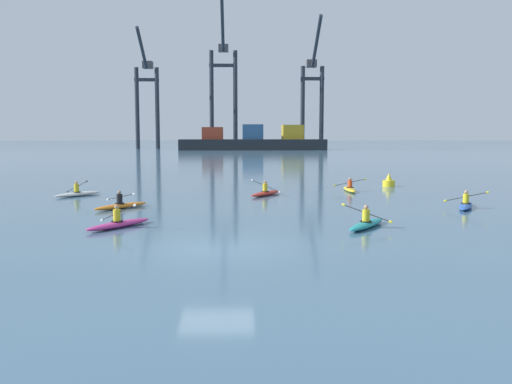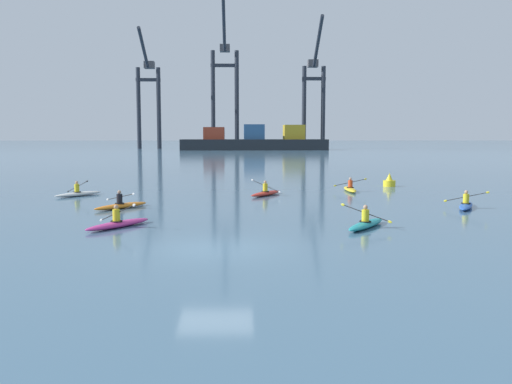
{
  "view_description": "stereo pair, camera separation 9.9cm",
  "coord_description": "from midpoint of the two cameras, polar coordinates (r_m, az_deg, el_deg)",
  "views": [
    {
      "loc": [
        0.69,
        -17.78,
        3.77
      ],
      "look_at": [
        1.75,
        12.56,
        0.6
      ],
      "focal_mm": 38.01,
      "sensor_mm": 36.0,
      "label": 1
    },
    {
      "loc": [
        0.79,
        -17.78,
        3.77
      ],
      "look_at": [
        1.75,
        12.56,
        0.6
      ],
      "focal_mm": 38.01,
      "sensor_mm": 36.0,
      "label": 2
    }
  ],
  "objects": [
    {
      "name": "ground_plane",
      "position": [
        18.19,
        -4.13,
        -6.02
      ],
      "size": [
        800.0,
        800.0,
        0.0
      ],
      "primitive_type": "plane",
      "color": "#476B84"
    },
    {
      "name": "container_barge",
      "position": [
        142.39,
        -0.12,
        5.36
      ],
      "size": [
        38.0,
        8.79,
        6.65
      ],
      "color": "#1E2328",
      "rests_on": "ground"
    },
    {
      "name": "gantry_crane_west",
      "position": [
        159.16,
        -11.27,
        10.23
      ],
      "size": [
        6.93,
        17.65,
        31.85
      ],
      "color": "#232833",
      "rests_on": "ground"
    },
    {
      "name": "gantry_crane_west_mid",
      "position": [
        155.21,
        -3.29,
        11.54
      ],
      "size": [
        7.92,
        17.85,
        40.55
      ],
      "color": "#232833",
      "rests_on": "ground"
    },
    {
      "name": "gantry_crane_east_mid",
      "position": [
        152.66,
        6.15,
        10.58
      ],
      "size": [
        6.53,
        18.55,
        33.73
      ],
      "color": "#232833",
      "rests_on": "ground"
    },
    {
      "name": "channel_buoy",
      "position": [
        41.47,
        13.92,
        1.07
      ],
      "size": [
        0.9,
        0.9,
        1.0
      ],
      "color": "yellow",
      "rests_on": "ground"
    },
    {
      "name": "kayak_teal",
      "position": [
        22.73,
        11.62,
        -3.27
      ],
      "size": [
        2.41,
        3.15,
        0.96
      ],
      "color": "teal",
      "rests_on": "ground"
    },
    {
      "name": "kayak_red",
      "position": [
        34.18,
        1.14,
        -0.08
      ],
      "size": [
        2.37,
        3.17,
        1.02
      ],
      "color": "red",
      "rests_on": "ground"
    },
    {
      "name": "kayak_yellow",
      "position": [
        37.31,
        9.94,
        0.34
      ],
      "size": [
        2.25,
        3.42,
        0.95
      ],
      "color": "yellow",
      "rests_on": "ground"
    },
    {
      "name": "kayak_blue",
      "position": [
        30.23,
        21.31,
        -1.28
      ],
      "size": [
        2.08,
        3.3,
        0.96
      ],
      "color": "#2856B2",
      "rests_on": "ground"
    },
    {
      "name": "kayak_magenta",
      "position": [
        23.04,
        -14.18,
        -3.21
      ],
      "size": [
        2.43,
        3.14,
        1.08
      ],
      "color": "#C13384",
      "rests_on": "ground"
    },
    {
      "name": "kayak_white",
      "position": [
        35.6,
        -18.13,
        -0.13
      ],
      "size": [
        2.56,
        3.06,
        1.07
      ],
      "color": "silver",
      "rests_on": "ground"
    },
    {
      "name": "kayak_orange",
      "position": [
        28.98,
        -13.93,
        -1.34
      ],
      "size": [
        2.57,
        3.04,
        0.95
      ],
      "color": "orange",
      "rests_on": "ground"
    }
  ]
}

